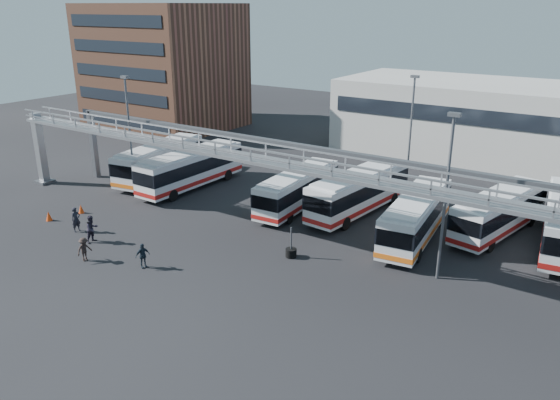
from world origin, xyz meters
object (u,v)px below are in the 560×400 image
Objects in this scene: bus_7 at (500,211)px; tire_stack at (291,252)px; pedestrian_c at (84,249)px; bus_1 at (160,160)px; light_pole_mid at (446,190)px; bus_2 at (191,168)px; pedestrian_a at (76,219)px; cone_left at (81,209)px; light_pole_back at (411,128)px; bus_5 at (359,191)px; pedestrian_d at (143,256)px; cone_right at (49,216)px; light_pole_left at (129,129)px; pedestrian_b at (92,229)px; bus_6 at (416,216)px; bus_4 at (298,188)px.

bus_7 is 5.15× the size of tire_stack.
pedestrian_c is 0.77× the size of tire_stack.
light_pole_mid is at bearing -19.24° from bus_1.
bus_2 reaches higher than bus_7.
pedestrian_a is 2.64× the size of cone_left.
bus_7 is 6.71× the size of pedestrian_c.
light_pole_back is 8.62m from bus_5.
light_pole_back is 0.89× the size of bus_1.
bus_2 is 15.70m from bus_5.
pedestrian_a is at bearing -129.66° from bus_5.
bus_7 is at bearing -1.48° from bus_1.
light_pole_mid is 12.25m from bus_5.
pedestrian_d is at bearing -56.88° from bus_1.
light_pole_back reaches higher than tire_stack.
cone_right is at bearing -106.10° from cone_left.
cone_right is (-0.15, -8.58, -5.35)m from light_pole_left.
light_pole_mid is 10.12m from bus_7.
pedestrian_d is (8.47, -13.73, -1.09)m from bus_2.
cone_right is (-3.63, 0.12, -0.56)m from pedestrian_a.
pedestrian_d is at bearing -99.74° from pedestrian_b.
pedestrian_b is at bearing -6.28° from cone_right.
bus_6 is at bearing -25.56° from pedestrian_d.
bus_7 is at bearing 16.45° from bus_5.
bus_6 is 9.41m from tire_stack.
light_pole_back is 5.20× the size of pedestrian_b.
bus_6 is 14.66× the size of cone_right.
light_pole_left is 10.53m from pedestrian_a.
light_pole_left and light_pole_mid have the same top height.
light_pole_left is 16.41m from pedestrian_d.
bus_5 is 20.31m from pedestrian_b.
light_pole_left is 0.92× the size of bus_6.
tire_stack is at bearing -64.02° from bus_4.
bus_5 is 6.12× the size of pedestrian_a.
bus_5 reaches higher than bus_4.
bus_4 is (10.86, 0.88, -0.18)m from bus_2.
pedestrian_a is 5.41m from pedestrian_c.
tire_stack is at bearing -119.78° from bus_7.
light_pole_left is at bearing -86.38° from bus_1.
light_pole_back is 13.46× the size of cone_right.
bus_4 is 0.94× the size of bus_6.
pedestrian_c is (9.04, -15.63, -1.06)m from bus_1.
bus_7 reaches higher than tire_stack.
pedestrian_c is 4.15m from pedestrian_d.
bus_2 is (-16.49, -10.34, -3.81)m from light_pole_back.
bus_1 is (-20.94, -9.88, -3.85)m from light_pole_back.
tire_stack is (15.44, -7.16, -1.56)m from bus_2.
bus_2 is (3.51, 3.66, -3.81)m from light_pole_left.
bus_6 is 6.76× the size of pedestrian_d.
bus_4 is 6.36× the size of pedestrian_d.
light_pole_left is 0.94× the size of bus_7.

